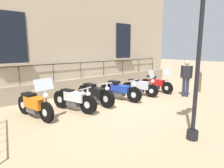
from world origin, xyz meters
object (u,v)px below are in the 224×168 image
motorcycle_white (74,100)px  motorcycle_black (95,94)px  motorcycle_orange (35,105)px  motorcycle_silver (140,87)px  lamppost (202,15)px  motorcycle_red (156,84)px  motorcycle_blue (120,90)px  bollard (199,82)px  pedestrian_standing (186,76)px

motorcycle_white → motorcycle_black: bearing=100.6°
motorcycle_orange → motorcycle_silver: bearing=87.5°
motorcycle_black → lamppost: 4.90m
motorcycle_orange → motorcycle_red: 6.24m
motorcycle_blue → bollard: (1.54, 4.28, 0.11)m
motorcycle_blue → motorcycle_silver: (0.04, 1.29, -0.01)m
motorcycle_red → motorcycle_silver: bearing=-91.2°
lamppost → bollard: lamppost is taller
motorcycle_black → lamppost: (4.17, -0.02, 2.58)m
motorcycle_white → motorcycle_red: motorcycle_red is taller
motorcycle_blue → motorcycle_red: bearing=88.4°
motorcycle_red → motorcycle_black: bearing=-93.9°
motorcycle_silver → motorcycle_white: bearing=-90.3°
motorcycle_white → pedestrian_standing: size_ratio=1.15×
lamppost → pedestrian_standing: size_ratio=2.33×
motorcycle_red → lamppost: lamppost is taller
motorcycle_silver → lamppost: (3.94, -2.54, 2.59)m
motorcycle_orange → motorcycle_blue: (0.18, 3.67, -0.02)m
motorcycle_silver → motorcycle_orange: bearing=-92.5°
motorcycle_red → bollard: motorcycle_red is taller
motorcycle_red → lamppost: size_ratio=0.50×
motorcycle_white → pedestrian_standing: 5.35m
motorcycle_white → bollard: (1.52, 6.60, 0.12)m
motorcycle_black → motorcycle_silver: motorcycle_silver is taller
lamppost → motorcycle_white: bearing=-164.8°
motorcycle_black → motorcycle_silver: bearing=84.8°
motorcycle_black → bollard: bearing=72.6°
motorcycle_silver → bollard: motorcycle_silver is taller
motorcycle_blue → pedestrian_standing: bearing=59.7°
motorcycle_silver → lamppost: lamppost is taller
bollard → motorcycle_red: bearing=-130.6°
motorcycle_white → motorcycle_black: size_ratio=0.93×
motorcycle_orange → motorcycle_blue: bearing=87.3°
lamppost → motorcycle_blue: bearing=162.7°
motorcycle_orange → motorcycle_red: motorcycle_orange is taller
motorcycle_blue → bollard: bollard is taller
motorcycle_silver → pedestrian_standing: size_ratio=1.07×
motorcycle_orange → motorcycle_red: (0.25, 6.24, -0.03)m
motorcycle_red → pedestrian_standing: bearing=6.9°
motorcycle_silver → motorcycle_black: bearing=-95.2°
motorcycle_orange → motorcycle_black: size_ratio=0.92×
bollard → pedestrian_standing: pedestrian_standing is taller
motorcycle_white → bollard: size_ratio=1.84×
motorcycle_silver → motorcycle_blue: bearing=-92.0°
motorcycle_black → motorcycle_silver: 2.53m
lamppost → bollard: size_ratio=3.75×
motorcycle_orange → motorcycle_white: size_ratio=0.99×
bollard → pedestrian_standing: bearing=-87.6°
lamppost → motorcycle_red: bearing=135.8°
motorcycle_red → motorcycle_blue: bearing=-91.6°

